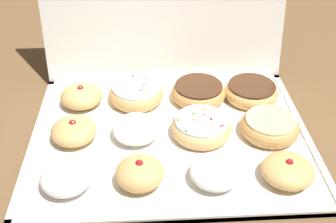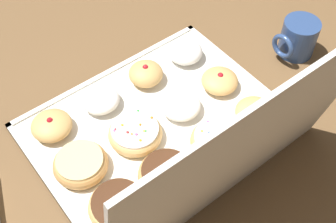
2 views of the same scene
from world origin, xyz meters
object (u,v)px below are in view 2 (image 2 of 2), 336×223
jelly_filled_donut_4 (220,81)px  sprinkle_donut_6 (135,132)px  glazed_ring_donut_7 (81,164)px  chocolate_frosted_donut_10 (167,174)px  donut_box (157,126)px  chocolate_frosted_donut_11 (118,206)px  powdered_filled_donut_0 (185,51)px  jelly_filled_donut_3 (52,125)px  powdered_filled_donut_2 (100,99)px  jelly_filled_donut_8 (255,112)px  powdered_filled_donut_5 (181,105)px  coffee_mug (298,38)px  jelly_filled_donut_1 (146,74)px  sprinkle_donut_9 (218,141)px

jelly_filled_donut_4 → sprinkle_donut_6: size_ratio=0.74×
glazed_ring_donut_7 → chocolate_frosted_donut_10: (-0.12, 0.13, 0.00)m
donut_box → chocolate_frosted_donut_11: size_ratio=4.62×
powdered_filled_donut_0 → chocolate_frosted_donut_10: size_ratio=0.74×
jelly_filled_donut_3 → chocolate_frosted_donut_11: jelly_filled_donut_3 is taller
powdered_filled_donut_2 → jelly_filled_donut_8: 0.35m
chocolate_frosted_donut_11 → powdered_filled_donut_5: bearing=-154.7°
coffee_mug → jelly_filled_donut_1: bearing=-22.0°
powdered_filled_donut_2 → jelly_filled_donut_3: 0.12m
sprinkle_donut_9 → chocolate_frosted_donut_11: size_ratio=1.01×
jelly_filled_donut_8 → coffee_mug: size_ratio=0.81×
donut_box → powdered_filled_donut_0: bearing=-145.4°
jelly_filled_donut_8 → sprinkle_donut_6: bearing=-26.6°
powdered_filled_donut_0 → sprinkle_donut_6: powdered_filled_donut_0 is taller
sprinkle_donut_9 → jelly_filled_donut_8: bearing=-177.2°
jelly_filled_donut_4 → sprinkle_donut_6: bearing=-0.5°
chocolate_frosted_donut_11 → powdered_filled_donut_2: bearing=-115.4°
powdered_filled_donut_5 → chocolate_frosted_donut_10: size_ratio=0.78×
jelly_filled_donut_3 → sprinkle_donut_6: (-0.13, 0.13, -0.00)m
powdered_filled_donut_5 → sprinkle_donut_9: (-0.00, 0.12, -0.00)m
jelly_filled_donut_3 → chocolate_frosted_donut_10: jelly_filled_donut_3 is taller
jelly_filled_donut_4 → jelly_filled_donut_8: bearing=89.2°
donut_box → glazed_ring_donut_7: bearing=-1.6°
jelly_filled_donut_1 → powdered_filled_donut_2: jelly_filled_donut_1 is taller
chocolate_frosted_donut_11 → jelly_filled_donut_8: bearing=180.0°
sprinkle_donut_9 → coffee_mug: (-0.36, -0.10, 0.02)m
powdered_filled_donut_0 → donut_box: bearing=34.6°
glazed_ring_donut_7 → jelly_filled_donut_1: bearing=-154.8°
chocolate_frosted_donut_10 → donut_box: bearing=-119.1°
powdered_filled_donut_2 → chocolate_frosted_donut_11: (0.12, 0.24, -0.00)m
powdered_filled_donut_0 → jelly_filled_donut_1: jelly_filled_donut_1 is taller
donut_box → sprinkle_donut_9: bearing=118.2°
jelly_filled_donut_4 → coffee_mug: 0.24m
powdered_filled_donut_5 → powdered_filled_donut_0: bearing=-132.5°
jelly_filled_donut_1 → donut_box: bearing=64.2°
coffee_mug → jelly_filled_donut_8: bearing=21.6°
sprinkle_donut_9 → chocolate_frosted_donut_11: bearing=-1.3°
glazed_ring_donut_7 → chocolate_frosted_donut_11: bearing=94.0°
powdered_filled_donut_2 → jelly_filled_donut_4: jelly_filled_donut_4 is taller
donut_box → chocolate_frosted_donut_10: (0.07, 0.12, 0.02)m
jelly_filled_donut_1 → jelly_filled_donut_8: jelly_filled_donut_1 is taller
donut_box → powdered_filled_donut_2: powdered_filled_donut_2 is taller
jelly_filled_donut_1 → powdered_filled_donut_2: (0.13, -0.00, -0.00)m
chocolate_frosted_donut_10 → sprinkle_donut_6: bearing=-94.1°
jelly_filled_donut_3 → donut_box: bearing=146.2°
donut_box → jelly_filled_donut_8: bearing=147.0°
donut_box → sprinkle_donut_6: 0.06m
powdered_filled_donut_0 → coffee_mug: bearing=148.4°
jelly_filled_donut_8 → chocolate_frosted_donut_11: bearing=-0.0°
powdered_filled_donut_0 → chocolate_frosted_donut_10: 0.35m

